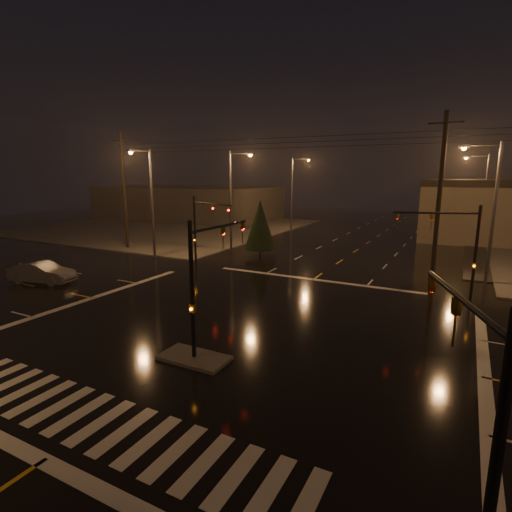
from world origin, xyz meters
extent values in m
plane|color=black|center=(0.00, 0.00, 0.00)|extent=(140.00, 140.00, 0.00)
cube|color=#4E4C46|center=(-30.00, 30.00, 0.06)|extent=(36.00, 36.00, 0.12)
cube|color=#4E4C46|center=(0.00, -4.00, 0.07)|extent=(3.00, 1.60, 0.15)
cube|color=beige|center=(0.00, -9.00, 0.01)|extent=(15.00, 2.60, 0.01)
cube|color=beige|center=(0.00, -11.00, 0.01)|extent=(16.00, 0.50, 0.01)
cube|color=beige|center=(0.00, 11.00, 0.01)|extent=(16.00, 0.50, 0.01)
cube|color=#3F3B38|center=(-35.00, 42.00, 2.80)|extent=(30.00, 18.00, 5.60)
cylinder|color=black|center=(0.00, -4.00, 3.00)|extent=(0.18, 0.18, 6.00)
cylinder|color=black|center=(0.00, -1.75, 5.50)|extent=(0.12, 4.50, 0.12)
imported|color=#594707|center=(0.00, 0.27, 5.45)|extent=(0.16, 0.20, 1.00)
cube|color=#594707|center=(0.00, -4.00, 2.30)|extent=(0.25, 0.18, 0.35)
cylinder|color=black|center=(10.50, 10.50, 3.00)|extent=(0.18, 0.18, 6.00)
cylinder|color=black|center=(8.15, 9.64, 5.50)|extent=(4.74, 1.82, 0.12)
imported|color=#594707|center=(6.04, 8.88, 5.45)|extent=(0.24, 0.22, 1.00)
cube|color=#594707|center=(10.50, 10.50, 2.30)|extent=(0.25, 0.18, 0.35)
cylinder|color=black|center=(-10.50, 10.50, 3.00)|extent=(0.18, 0.18, 6.00)
cylinder|color=black|center=(-8.15, 9.64, 5.50)|extent=(4.74, 1.82, 0.12)
imported|color=#594707|center=(-6.04, 8.88, 5.45)|extent=(0.24, 0.22, 1.00)
cube|color=#594707|center=(-10.50, 10.50, 2.30)|extent=(0.25, 0.18, 0.35)
cylinder|color=black|center=(10.50, -10.50, 3.00)|extent=(0.18, 0.18, 6.00)
cylinder|color=black|center=(9.82, -8.62, 5.50)|extent=(1.48, 3.80, 0.12)
imported|color=#594707|center=(9.20, -6.93, 5.45)|extent=(0.22, 0.24, 1.00)
cylinder|color=#38383A|center=(-11.50, 18.00, 5.00)|extent=(0.24, 0.24, 10.00)
cylinder|color=#38383A|center=(-10.30, 18.00, 9.80)|extent=(2.40, 0.14, 0.14)
cube|color=#38383A|center=(-9.20, 18.00, 9.75)|extent=(0.70, 0.30, 0.18)
sphere|color=orange|center=(-9.20, 18.00, 9.62)|extent=(0.32, 0.32, 0.32)
cylinder|color=#38383A|center=(-11.50, 34.00, 5.00)|extent=(0.24, 0.24, 10.00)
cylinder|color=#38383A|center=(-10.30, 34.00, 9.80)|extent=(2.40, 0.14, 0.14)
cube|color=#38383A|center=(-9.20, 34.00, 9.75)|extent=(0.70, 0.30, 0.18)
sphere|color=orange|center=(-9.20, 34.00, 9.62)|extent=(0.32, 0.32, 0.32)
cylinder|color=#38383A|center=(11.50, 16.00, 5.00)|extent=(0.24, 0.24, 10.00)
cylinder|color=#38383A|center=(10.30, 16.00, 9.80)|extent=(2.40, 0.14, 0.14)
cube|color=#38383A|center=(9.20, 16.00, 9.75)|extent=(0.70, 0.30, 0.18)
sphere|color=orange|center=(9.20, 16.00, 9.62)|extent=(0.32, 0.32, 0.32)
cylinder|color=#38383A|center=(11.50, 36.00, 5.00)|extent=(0.24, 0.24, 10.00)
cylinder|color=#38383A|center=(10.30, 36.00, 9.80)|extent=(2.40, 0.14, 0.14)
cube|color=#38383A|center=(9.20, 36.00, 9.75)|extent=(0.70, 0.30, 0.18)
sphere|color=orange|center=(9.20, 36.00, 9.62)|extent=(0.32, 0.32, 0.32)
cylinder|color=#38383A|center=(-16.00, 11.50, 5.00)|extent=(0.24, 0.24, 10.00)
cylinder|color=#38383A|center=(-16.00, 10.30, 9.80)|extent=(0.14, 2.40, 0.14)
cube|color=#38383A|center=(-16.00, 9.20, 9.75)|extent=(0.30, 0.70, 0.18)
sphere|color=orange|center=(-16.00, 9.20, 9.62)|extent=(0.32, 0.32, 0.32)
cylinder|color=black|center=(-22.00, 14.00, 6.00)|extent=(0.32, 0.32, 12.00)
cube|color=black|center=(-22.00, 14.00, 11.20)|extent=(2.20, 0.12, 0.12)
cylinder|color=black|center=(8.00, 14.00, 6.00)|extent=(0.32, 0.32, 12.00)
cube|color=black|center=(8.00, 14.00, 11.20)|extent=(2.20, 0.12, 0.12)
cylinder|color=black|center=(-7.57, 16.94, 0.35)|extent=(0.18, 0.18, 0.70)
cone|color=black|center=(-7.57, 16.94, 3.07)|extent=(3.03, 3.03, 4.74)
imported|color=#5C5E64|center=(-17.19, 0.87, 0.78)|extent=(5.02, 2.80, 1.57)
camera|label=1|loc=(9.74, -16.82, 7.81)|focal=28.00mm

